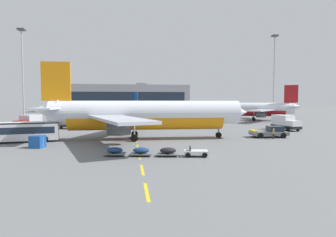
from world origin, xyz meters
name	(u,v)px	position (x,y,z in m)	size (l,w,h in m)	color
ground	(228,127)	(40.00, 40.00, 0.00)	(400.00, 400.00, 0.00)	slate
apron_paint_markings	(134,130)	(18.00, 36.18, 0.00)	(8.00, 93.42, 0.01)	yellow
airliner_foreground	(143,115)	(19.16, 21.73, 3.95)	(34.74, 34.61, 12.20)	silver
pushback_tug	(270,132)	(40.57, 21.04, 0.90)	(6.24, 3.64, 2.08)	slate
airliner_mid_left	(146,107)	(24.82, 108.43, 3.47)	(28.55, 29.75, 10.71)	silver
airliner_far_center	(250,109)	(55.17, 62.02, 3.58)	(30.52, 29.15, 11.05)	silver
apron_shuttle_bus	(15,131)	(0.18, 20.65, 1.75)	(12.31, 4.82, 3.00)	silver
catering_truck	(29,122)	(-4.37, 40.35, 1.65)	(4.22, 7.39, 3.14)	black
fuel_service_truck	(68,121)	(3.54, 41.37, 1.65)	(7.40, 4.61, 3.14)	black
ground_power_truck	(285,122)	(49.72, 32.00, 1.65)	(3.38, 7.26, 3.14)	black
baggage_train	(155,151)	(19.70, 7.30, 0.53)	(11.67, 3.55, 1.14)	silver
ground_crew_worker	(274,133)	(40.09, 18.95, 0.99)	(0.44, 0.59, 1.73)	#232328
uld_cargo_container	(37,142)	(4.92, 15.18, 0.80)	(1.95, 1.92, 1.60)	#194C9E
apron_light_mast_near	(23,65)	(-11.08, 57.09, 15.71)	(1.80, 1.80, 25.31)	slate
apron_light_mast_far	(274,68)	(64.40, 64.26, 16.97)	(1.80, 1.80, 27.64)	slate
terminal_satellite	(122,98)	(12.95, 150.07, 7.73)	(78.05, 27.49, 17.04)	gray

